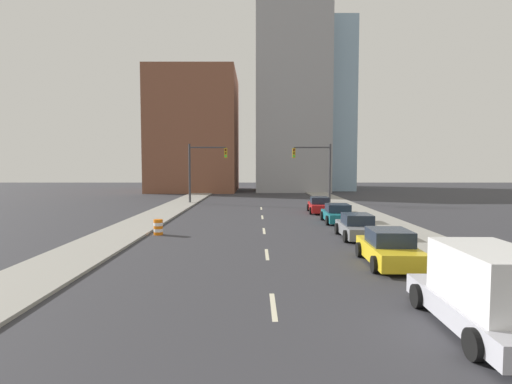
# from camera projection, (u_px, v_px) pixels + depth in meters

# --- Properties ---
(sidewalk_left) EXTENTS (3.33, 95.92, 0.13)m
(sidewalk_left) POSITION_uv_depth(u_px,v_px,m) (188.00, 199.00, 50.48)
(sidewalk_left) COLOR gray
(sidewalk_left) RESTS_ON ground
(sidewalk_right) EXTENTS (3.33, 95.92, 0.13)m
(sidewalk_right) POSITION_uv_depth(u_px,v_px,m) (328.00, 199.00, 50.57)
(sidewalk_right) COLOR gray
(sidewalk_right) RESTS_ON ground
(lane_stripe_at_9m) EXTENTS (0.16, 2.40, 0.01)m
(lane_stripe_at_9m) POSITION_uv_depth(u_px,v_px,m) (271.00, 306.00, 12.02)
(lane_stripe_at_9m) COLOR beige
(lane_stripe_at_9m) RESTS_ON ground
(lane_stripe_at_16m) EXTENTS (0.16, 2.40, 0.01)m
(lane_stripe_at_16m) POSITION_uv_depth(u_px,v_px,m) (265.00, 254.00, 19.09)
(lane_stripe_at_16m) COLOR beige
(lane_stripe_at_16m) RESTS_ON ground
(lane_stripe_at_23m) EXTENTS (0.16, 2.40, 0.01)m
(lane_stripe_at_23m) POSITION_uv_depth(u_px,v_px,m) (262.00, 231.00, 25.99)
(lane_stripe_at_23m) COLOR beige
(lane_stripe_at_23m) RESTS_ON ground
(lane_stripe_at_30m) EXTENTS (0.16, 2.40, 0.01)m
(lane_stripe_at_30m) POSITION_uv_depth(u_px,v_px,m) (260.00, 217.00, 32.96)
(lane_stripe_at_30m) COLOR beige
(lane_stripe_at_30m) RESTS_ON ground
(lane_stripe_at_37m) EXTENTS (0.16, 2.40, 0.01)m
(lane_stripe_at_37m) POSITION_uv_depth(u_px,v_px,m) (259.00, 208.00, 39.82)
(lane_stripe_at_37m) COLOR beige
(lane_stripe_at_37m) RESTS_ON ground
(building_brick_left) EXTENTS (14.00, 16.00, 19.75)m
(building_brick_left) POSITION_uv_depth(u_px,v_px,m) (194.00, 133.00, 67.86)
(building_brick_left) COLOR brown
(building_brick_left) RESTS_ON ground
(building_office_center) EXTENTS (12.00, 20.00, 29.91)m
(building_office_center) POSITION_uv_depth(u_px,v_px,m) (287.00, 106.00, 71.60)
(building_office_center) COLOR #99999E
(building_office_center) RESTS_ON ground
(building_glass_right) EXTENTS (13.00, 20.00, 29.04)m
(building_glass_right) POSITION_uv_depth(u_px,v_px,m) (308.00, 112.00, 75.64)
(building_glass_right) COLOR #8CADC6
(building_glass_right) RESTS_ON ground
(traffic_signal_left) EXTENTS (4.37, 0.35, 6.71)m
(traffic_signal_left) POSITION_uv_depth(u_px,v_px,m) (198.00, 165.00, 44.78)
(traffic_signal_left) COLOR #38383D
(traffic_signal_left) RESTS_ON ground
(traffic_signal_right) EXTENTS (4.37, 0.35, 6.71)m
(traffic_signal_right) POSITION_uv_depth(u_px,v_px,m) (318.00, 165.00, 44.84)
(traffic_signal_right) COLOR #38383D
(traffic_signal_right) RESTS_ON ground
(traffic_barrel) EXTENTS (0.56, 0.56, 0.95)m
(traffic_barrel) POSITION_uv_depth(u_px,v_px,m) (156.00, 227.00, 24.47)
(traffic_barrel) COLOR orange
(traffic_barrel) RESTS_ON ground
(box_truck_silver) EXTENTS (2.49, 5.26, 2.18)m
(box_truck_silver) POSITION_uv_depth(u_px,v_px,m) (486.00, 292.00, 10.09)
(box_truck_silver) COLOR #B2B2BC
(box_truck_silver) RESTS_ON ground
(sedan_yellow) EXTENTS (2.28, 4.57, 1.52)m
(sedan_yellow) POSITION_uv_depth(u_px,v_px,m) (387.00, 248.00, 17.10)
(sedan_yellow) COLOR gold
(sedan_yellow) RESTS_ON ground
(sedan_gray) EXTENTS (2.15, 4.38, 1.42)m
(sedan_gray) POSITION_uv_depth(u_px,v_px,m) (355.00, 227.00, 23.41)
(sedan_gray) COLOR slate
(sedan_gray) RESTS_ON ground
(sedan_teal) EXTENTS (2.22, 4.35, 1.39)m
(sedan_teal) POSITION_uv_depth(u_px,v_px,m) (336.00, 214.00, 29.83)
(sedan_teal) COLOR #196B75
(sedan_teal) RESTS_ON ground
(sedan_red) EXTENTS (2.21, 4.51, 1.43)m
(sedan_red) POSITION_uv_depth(u_px,v_px,m) (318.00, 205.00, 36.20)
(sedan_red) COLOR red
(sedan_red) RESTS_ON ground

